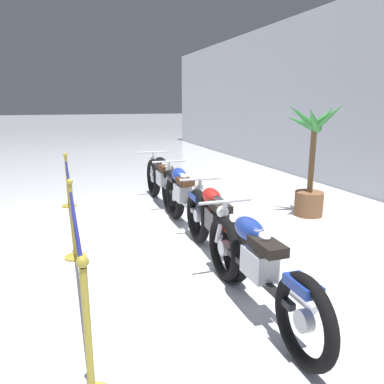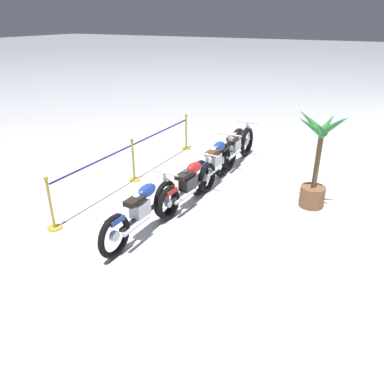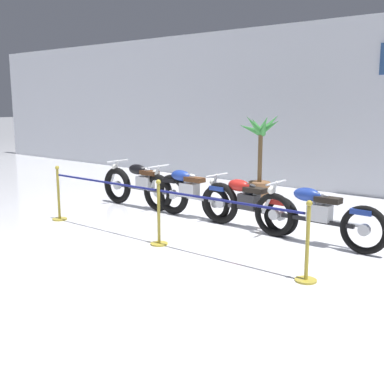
{
  "view_description": "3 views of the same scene",
  "coord_description": "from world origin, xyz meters",
  "px_view_note": "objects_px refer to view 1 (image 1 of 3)",
  "views": [
    {
      "loc": [
        4.88,
        -1.09,
        1.98
      ],
      "look_at": [
        -1.17,
        1.04,
        0.44
      ],
      "focal_mm": 35.0,
      "sensor_mm": 36.0,
      "label": 1
    },
    {
      "loc": [
        6.76,
        4.03,
        3.58
      ],
      "look_at": [
        1.21,
        1.13,
        0.62
      ],
      "focal_mm": 35.0,
      "sensor_mm": 36.0,
      "label": 2
    },
    {
      "loc": [
        5.14,
        -6.44,
        2.25
      ],
      "look_at": [
        -0.4,
        0.42,
        0.59
      ],
      "focal_mm": 45.0,
      "sensor_mm": 36.0,
      "label": 3
    }
  ],
  "objects_px": {
    "motorcycle_blue_1": "(182,196)",
    "stanchion_mid_left": "(74,232)",
    "motorcycle_black_0": "(163,182)",
    "potted_palm_left_of_row": "(312,163)",
    "motorcycle_red_2": "(215,222)",
    "motorcycle_blue_3": "(256,266)",
    "stanchion_mid_right": "(89,354)",
    "stanchion_far_left": "(69,190)"
  },
  "relations": [
    {
      "from": "motorcycle_black_0",
      "to": "motorcycle_blue_1",
      "type": "distance_m",
      "value": 1.22
    },
    {
      "from": "motorcycle_blue_3",
      "to": "stanchion_mid_right",
      "type": "relative_size",
      "value": 2.16
    },
    {
      "from": "motorcycle_blue_3",
      "to": "motorcycle_red_2",
      "type": "bearing_deg",
      "value": 172.67
    },
    {
      "from": "stanchion_mid_right",
      "to": "motorcycle_blue_1",
      "type": "bearing_deg",
      "value": 152.85
    },
    {
      "from": "motorcycle_black_0",
      "to": "stanchion_mid_right",
      "type": "xyz_separation_m",
      "value": [
        4.61,
        -1.75,
        -0.13
      ]
    },
    {
      "from": "stanchion_far_left",
      "to": "stanchion_mid_left",
      "type": "distance_m",
      "value": 1.19
    },
    {
      "from": "stanchion_mid_right",
      "to": "stanchion_far_left",
      "type": "bearing_deg",
      "value": 180.0
    },
    {
      "from": "motorcycle_black_0",
      "to": "motorcycle_blue_1",
      "type": "bearing_deg",
      "value": -0.52
    },
    {
      "from": "potted_palm_left_of_row",
      "to": "stanchion_mid_left",
      "type": "xyz_separation_m",
      "value": [
        0.58,
        -4.03,
        -0.59
      ]
    },
    {
      "from": "motorcycle_red_2",
      "to": "stanchion_mid_right",
      "type": "relative_size",
      "value": 2.03
    },
    {
      "from": "motorcycle_blue_3",
      "to": "stanchion_mid_left",
      "type": "height_order",
      "value": "stanchion_mid_left"
    },
    {
      "from": "motorcycle_blue_1",
      "to": "stanchion_far_left",
      "type": "height_order",
      "value": "stanchion_far_left"
    },
    {
      "from": "stanchion_far_left",
      "to": "stanchion_mid_left",
      "type": "height_order",
      "value": "same"
    },
    {
      "from": "stanchion_far_left",
      "to": "potted_palm_left_of_row",
      "type": "bearing_deg",
      "value": 81.9
    },
    {
      "from": "motorcycle_black_0",
      "to": "potted_palm_left_of_row",
      "type": "distance_m",
      "value": 2.76
    },
    {
      "from": "motorcycle_blue_1",
      "to": "stanchion_mid_left",
      "type": "height_order",
      "value": "stanchion_mid_left"
    },
    {
      "from": "motorcycle_blue_1",
      "to": "stanchion_mid_left",
      "type": "relative_size",
      "value": 2.28
    },
    {
      "from": "motorcycle_blue_1",
      "to": "stanchion_mid_right",
      "type": "xyz_separation_m",
      "value": [
        3.39,
        -1.74,
        -0.12
      ]
    },
    {
      "from": "potted_palm_left_of_row",
      "to": "stanchion_mid_right",
      "type": "height_order",
      "value": "potted_palm_left_of_row"
    },
    {
      "from": "motorcycle_blue_1",
      "to": "stanchion_mid_right",
      "type": "bearing_deg",
      "value": -27.15
    },
    {
      "from": "motorcycle_black_0",
      "to": "motorcycle_blue_1",
      "type": "xyz_separation_m",
      "value": [
        1.22,
        -0.01,
        -0.0
      ]
    },
    {
      "from": "motorcycle_black_0",
      "to": "stanchion_mid_right",
      "type": "distance_m",
      "value": 4.93
    },
    {
      "from": "motorcycle_red_2",
      "to": "motorcycle_blue_3",
      "type": "xyz_separation_m",
      "value": [
        1.43,
        -0.18,
        0.03
      ]
    },
    {
      "from": "motorcycle_black_0",
      "to": "stanchion_far_left",
      "type": "xyz_separation_m",
      "value": [
        0.92,
        -1.75,
        0.17
      ]
    },
    {
      "from": "motorcycle_blue_1",
      "to": "motorcycle_red_2",
      "type": "distance_m",
      "value": 1.35
    },
    {
      "from": "stanchion_far_left",
      "to": "stanchion_mid_right",
      "type": "xyz_separation_m",
      "value": [
        3.69,
        0.0,
        -0.3
      ]
    },
    {
      "from": "motorcycle_blue_3",
      "to": "stanchion_far_left",
      "type": "relative_size",
      "value": 0.43
    },
    {
      "from": "motorcycle_blue_1",
      "to": "potted_palm_left_of_row",
      "type": "height_order",
      "value": "potted_palm_left_of_row"
    },
    {
      "from": "motorcycle_black_0",
      "to": "motorcycle_red_2",
      "type": "bearing_deg",
      "value": 0.28
    },
    {
      "from": "motorcycle_black_0",
      "to": "motorcycle_red_2",
      "type": "height_order",
      "value": "motorcycle_black_0"
    },
    {
      "from": "potted_palm_left_of_row",
      "to": "motorcycle_black_0",
      "type": "bearing_deg",
      "value": -123.19
    },
    {
      "from": "motorcycle_red_2",
      "to": "motorcycle_blue_3",
      "type": "height_order",
      "value": "motorcycle_blue_3"
    },
    {
      "from": "stanchion_mid_left",
      "to": "stanchion_mid_right",
      "type": "height_order",
      "value": "same"
    },
    {
      "from": "motorcycle_blue_1",
      "to": "stanchion_mid_left",
      "type": "distance_m",
      "value": 1.94
    },
    {
      "from": "motorcycle_blue_1",
      "to": "potted_palm_left_of_row",
      "type": "relative_size",
      "value": 1.19
    },
    {
      "from": "stanchion_far_left",
      "to": "motorcycle_blue_1",
      "type": "bearing_deg",
      "value": 80.12
    },
    {
      "from": "potted_palm_left_of_row",
      "to": "stanchion_mid_left",
      "type": "height_order",
      "value": "potted_palm_left_of_row"
    },
    {
      "from": "stanchion_mid_left",
      "to": "motorcycle_blue_3",
      "type": "bearing_deg",
      "value": 39.22
    },
    {
      "from": "motorcycle_red_2",
      "to": "motorcycle_blue_3",
      "type": "relative_size",
      "value": 0.94
    },
    {
      "from": "motorcycle_black_0",
      "to": "motorcycle_blue_3",
      "type": "relative_size",
      "value": 1.08
    },
    {
      "from": "motorcycle_red_2",
      "to": "motorcycle_blue_3",
      "type": "bearing_deg",
      "value": -7.33
    },
    {
      "from": "motorcycle_black_0",
      "to": "stanchion_mid_left",
      "type": "distance_m",
      "value": 2.71
    }
  ]
}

